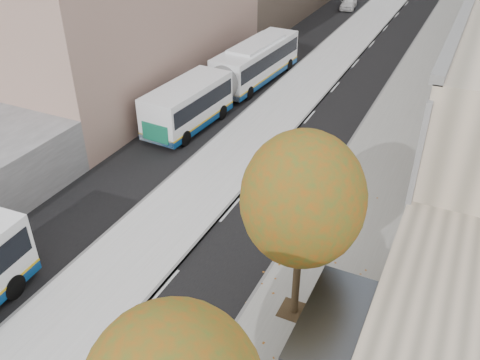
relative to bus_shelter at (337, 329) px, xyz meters
The scene contains 6 objects.
bus_platform 25.96m from the bus_shelter, 111.69° to the left, with size 4.25×150.00×0.15m, color silver.
sidewalk 24.19m from the bus_shelter, 93.72° to the left, with size 4.75×150.00×0.08m, color gray.
bus_shelter is the anchor object (origin of this frame).
tree_c 4.23m from the bus_shelter, 135.67° to the left, with size 4.20×4.20×7.28m.
bus_far 23.77m from the bus_shelter, 124.76° to the left, with size 3.68×17.83×2.95m.
distant_car 51.10m from the bus_shelter, 104.85° to the left, with size 1.63×4.05×1.38m, color silver.
Camera 1 is at (7.73, -0.35, 14.71)m, focal length 38.00 mm.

